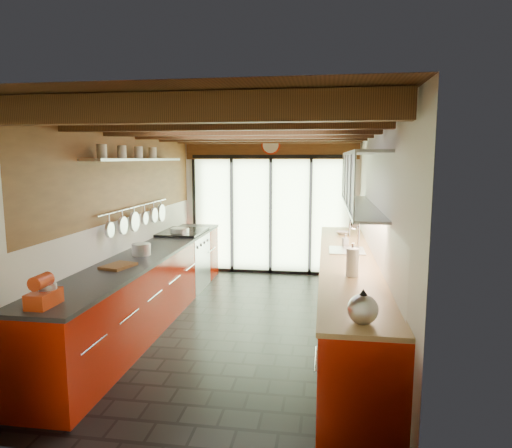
# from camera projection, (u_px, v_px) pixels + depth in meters

# --- Properties ---
(ground) EXTENTS (5.50, 5.50, 0.00)m
(ground) POSITION_uv_depth(u_px,v_px,m) (245.00, 324.00, 5.87)
(ground) COLOR black
(ground) RESTS_ON ground
(room_shell) EXTENTS (5.50, 5.50, 5.50)m
(room_shell) POSITION_uv_depth(u_px,v_px,m) (245.00, 196.00, 5.63)
(room_shell) COLOR silver
(room_shell) RESTS_ON ground
(ceiling_beams) EXTENTS (3.14, 5.06, 4.90)m
(ceiling_beams) POSITION_uv_depth(u_px,v_px,m) (250.00, 131.00, 5.89)
(ceiling_beams) COLOR #593316
(ceiling_beams) RESTS_ON ground
(glass_door) EXTENTS (2.95, 0.10, 2.90)m
(glass_door) POSITION_uv_depth(u_px,v_px,m) (271.00, 184.00, 8.27)
(glass_door) COLOR #C6EAAD
(glass_door) RESTS_ON ground
(left_counter) EXTENTS (0.68, 5.00, 0.92)m
(left_counter) POSITION_uv_depth(u_px,v_px,m) (150.00, 285.00, 5.99)
(left_counter) COLOR #961503
(left_counter) RESTS_ON ground
(range_stove) EXTENTS (0.66, 0.90, 0.97)m
(range_stove) POSITION_uv_depth(u_px,v_px,m) (184.00, 261.00, 7.41)
(range_stove) COLOR silver
(range_stove) RESTS_ON ground
(right_counter) EXTENTS (0.68, 5.00, 0.92)m
(right_counter) POSITION_uv_depth(u_px,v_px,m) (347.00, 294.00, 5.61)
(right_counter) COLOR #961503
(right_counter) RESTS_ON ground
(sink_assembly) EXTENTS (0.45, 0.52, 0.43)m
(sink_assembly) POSITION_uv_depth(u_px,v_px,m) (348.00, 248.00, 5.93)
(sink_assembly) COLOR silver
(sink_assembly) RESTS_ON right_counter
(upper_cabinets_right) EXTENTS (0.34, 3.00, 3.00)m
(upper_cabinets_right) POSITION_uv_depth(u_px,v_px,m) (362.00, 180.00, 5.68)
(upper_cabinets_right) COLOR silver
(upper_cabinets_right) RESTS_ON ground
(left_wall_fixtures) EXTENTS (0.28, 2.60, 0.96)m
(left_wall_fixtures) POSITION_uv_depth(u_px,v_px,m) (140.00, 182.00, 6.08)
(left_wall_fixtures) COLOR silver
(left_wall_fixtures) RESTS_ON ground
(stand_mixer) EXTENTS (0.17, 0.30, 0.27)m
(stand_mixer) POSITION_uv_depth(u_px,v_px,m) (44.00, 293.00, 3.71)
(stand_mixer) COLOR red
(stand_mixer) RESTS_ON left_counter
(pot_large) EXTENTS (0.29, 0.29, 0.15)m
(pot_large) POSITION_uv_depth(u_px,v_px,m) (141.00, 249.00, 5.67)
(pot_large) COLOR silver
(pot_large) RESTS_ON left_counter
(pot_small) EXTENTS (0.31, 0.31, 0.11)m
(pot_small) POSITION_uv_depth(u_px,v_px,m) (180.00, 232.00, 7.17)
(pot_small) COLOR silver
(pot_small) RESTS_ON left_counter
(cutting_board) EXTENTS (0.34, 0.42, 0.03)m
(cutting_board) POSITION_uv_depth(u_px,v_px,m) (118.00, 266.00, 5.05)
(cutting_board) COLOR brown
(cutting_board) RESTS_ON left_counter
(kettle) EXTENTS (0.29, 0.31, 0.27)m
(kettle) POSITION_uv_depth(u_px,v_px,m) (363.00, 307.00, 3.33)
(kettle) COLOR silver
(kettle) RESTS_ON right_counter
(paper_towel) EXTENTS (0.16, 0.16, 0.35)m
(paper_towel) POSITION_uv_depth(u_px,v_px,m) (352.00, 263.00, 4.63)
(paper_towel) COLOR white
(paper_towel) RESTS_ON right_counter
(soap_bottle) EXTENTS (0.10, 0.10, 0.17)m
(soap_bottle) POSITION_uv_depth(u_px,v_px,m) (345.00, 240.00, 6.26)
(soap_bottle) COLOR silver
(soap_bottle) RESTS_ON right_counter
(bowl) EXTENTS (0.28, 0.28, 0.05)m
(bowl) POSITION_uv_depth(u_px,v_px,m) (343.00, 233.00, 7.22)
(bowl) COLOR silver
(bowl) RESTS_ON right_counter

